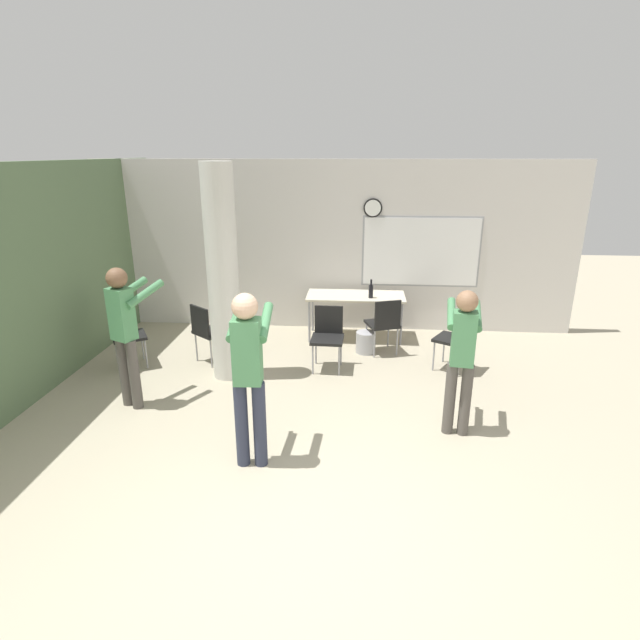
{
  "coord_description": "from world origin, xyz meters",
  "views": [
    {
      "loc": [
        0.46,
        -3.2,
        2.9
      ],
      "look_at": [
        0.01,
        2.37,
        1.02
      ],
      "focal_mm": 28.0,
      "sensor_mm": 36.0,
      "label": 1
    }
  ],
  "objects_px": {
    "person_playing_front": "(248,367)",
    "chair_mid_room": "(458,336)",
    "bottle_on_table": "(371,291)",
    "person_watching_back": "(125,327)",
    "chair_near_pillar": "(208,329)",
    "chair_by_left_wall": "(123,333)",
    "chair_table_front": "(328,333)",
    "chair_table_right": "(384,322)",
    "person_playing_side": "(462,351)",
    "folding_table": "(356,298)"
  },
  "relations": [
    {
      "from": "chair_table_right",
      "to": "chair_mid_room",
      "type": "distance_m",
      "value": 1.12
    },
    {
      "from": "person_watching_back",
      "to": "chair_table_front",
      "type": "bearing_deg",
      "value": 29.83
    },
    {
      "from": "chair_table_right",
      "to": "person_watching_back",
      "type": "xyz_separation_m",
      "value": [
        -3.05,
        -1.86,
        0.49
      ]
    },
    {
      "from": "person_playing_side",
      "to": "chair_near_pillar",
      "type": "bearing_deg",
      "value": 152.71
    },
    {
      "from": "person_watching_back",
      "to": "person_playing_front",
      "type": "relative_size",
      "value": 0.98
    },
    {
      "from": "chair_near_pillar",
      "to": "person_playing_side",
      "type": "height_order",
      "value": "person_playing_side"
    },
    {
      "from": "chair_table_right",
      "to": "folding_table",
      "type": "bearing_deg",
      "value": 123.12
    },
    {
      "from": "chair_table_front",
      "to": "chair_mid_room",
      "type": "bearing_deg",
      "value": 1.15
    },
    {
      "from": "chair_mid_room",
      "to": "bottle_on_table",
      "type": "bearing_deg",
      "value": 138.27
    },
    {
      "from": "chair_near_pillar",
      "to": "person_watching_back",
      "type": "distance_m",
      "value": 1.52
    },
    {
      "from": "chair_table_right",
      "to": "chair_near_pillar",
      "type": "bearing_deg",
      "value": -168.24
    },
    {
      "from": "person_playing_front",
      "to": "chair_mid_room",
      "type": "bearing_deg",
      "value": 45.07
    },
    {
      "from": "person_playing_side",
      "to": "person_playing_front",
      "type": "height_order",
      "value": "person_playing_front"
    },
    {
      "from": "bottle_on_table",
      "to": "person_playing_front",
      "type": "height_order",
      "value": "person_playing_front"
    },
    {
      "from": "folding_table",
      "to": "person_playing_front",
      "type": "bearing_deg",
      "value": -104.94
    },
    {
      "from": "chair_table_front",
      "to": "chair_near_pillar",
      "type": "relative_size",
      "value": 1.0
    },
    {
      "from": "chair_mid_room",
      "to": "person_watching_back",
      "type": "relative_size",
      "value": 0.51
    },
    {
      "from": "person_playing_side",
      "to": "chair_mid_room",
      "type": "bearing_deg",
      "value": 80.05
    },
    {
      "from": "chair_by_left_wall",
      "to": "bottle_on_table",
      "type": "bearing_deg",
      "value": 20.58
    },
    {
      "from": "person_playing_side",
      "to": "person_playing_front",
      "type": "bearing_deg",
      "value": -160.56
    },
    {
      "from": "person_playing_front",
      "to": "person_watching_back",
      "type": "bearing_deg",
      "value": 147.81
    },
    {
      "from": "chair_table_front",
      "to": "chair_table_right",
      "type": "relative_size",
      "value": 1.0
    },
    {
      "from": "bottle_on_table",
      "to": "chair_mid_room",
      "type": "relative_size",
      "value": 0.34
    },
    {
      "from": "chair_mid_room",
      "to": "chair_near_pillar",
      "type": "bearing_deg",
      "value": 179.78
    },
    {
      "from": "folding_table",
      "to": "chair_table_front",
      "type": "height_order",
      "value": "chair_table_front"
    },
    {
      "from": "bottle_on_table",
      "to": "person_watching_back",
      "type": "bearing_deg",
      "value": -140.2
    },
    {
      "from": "chair_by_left_wall",
      "to": "chair_table_right",
      "type": "bearing_deg",
      "value": 12.07
    },
    {
      "from": "person_playing_side",
      "to": "person_playing_front",
      "type": "distance_m",
      "value": 2.21
    },
    {
      "from": "chair_table_right",
      "to": "person_watching_back",
      "type": "distance_m",
      "value": 3.6
    },
    {
      "from": "folding_table",
      "to": "chair_near_pillar",
      "type": "relative_size",
      "value": 1.8
    },
    {
      "from": "folding_table",
      "to": "chair_by_left_wall",
      "type": "bearing_deg",
      "value": -155.86
    },
    {
      "from": "chair_near_pillar",
      "to": "person_playing_front",
      "type": "height_order",
      "value": "person_playing_front"
    },
    {
      "from": "chair_table_front",
      "to": "bottle_on_table",
      "type": "bearing_deg",
      "value": 60.94
    },
    {
      "from": "person_watching_back",
      "to": "chair_table_right",
      "type": "bearing_deg",
      "value": 31.39
    },
    {
      "from": "chair_table_front",
      "to": "chair_near_pillar",
      "type": "xyz_separation_m",
      "value": [
        -1.71,
        0.05,
        0.0
      ]
    },
    {
      "from": "folding_table",
      "to": "person_watching_back",
      "type": "xyz_separation_m",
      "value": [
        -2.62,
        -2.52,
        0.32
      ]
    },
    {
      "from": "chair_table_right",
      "to": "chair_mid_room",
      "type": "height_order",
      "value": "same"
    },
    {
      "from": "chair_by_left_wall",
      "to": "chair_table_front",
      "type": "xyz_separation_m",
      "value": [
        2.85,
        0.21,
        0.0
      ]
    },
    {
      "from": "folding_table",
      "to": "person_playing_front",
      "type": "relative_size",
      "value": 0.9
    },
    {
      "from": "chair_table_front",
      "to": "chair_table_right",
      "type": "xyz_separation_m",
      "value": [
        0.8,
        0.57,
        0.0
      ]
    },
    {
      "from": "chair_table_right",
      "to": "chair_near_pillar",
      "type": "height_order",
      "value": "same"
    },
    {
      "from": "person_playing_front",
      "to": "chair_near_pillar",
      "type": "bearing_deg",
      "value": 115.19
    },
    {
      "from": "folding_table",
      "to": "chair_by_left_wall",
      "type": "distance_m",
      "value": 3.53
    },
    {
      "from": "chair_table_right",
      "to": "person_watching_back",
      "type": "relative_size",
      "value": 0.51
    },
    {
      "from": "chair_mid_room",
      "to": "folding_table",
      "type": "bearing_deg",
      "value": 139.77
    },
    {
      "from": "person_playing_side",
      "to": "person_playing_front",
      "type": "xyz_separation_m",
      "value": [
        -2.08,
        -0.73,
        0.08
      ]
    },
    {
      "from": "person_playing_side",
      "to": "person_watching_back",
      "type": "bearing_deg",
      "value": 175.21
    },
    {
      "from": "bottle_on_table",
      "to": "person_watching_back",
      "type": "relative_size",
      "value": 0.18
    },
    {
      "from": "bottle_on_table",
      "to": "person_playing_side",
      "type": "height_order",
      "value": "person_playing_side"
    },
    {
      "from": "chair_by_left_wall",
      "to": "chair_mid_room",
      "type": "bearing_deg",
      "value": 3.02
    }
  ]
}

